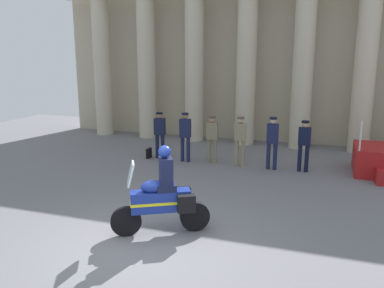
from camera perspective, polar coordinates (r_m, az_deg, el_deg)
ground_plane at (r=8.15m, az=-7.12°, el=-14.33°), size 28.00×28.00×0.00m
colonnade_backdrop at (r=17.12m, az=8.16°, el=12.35°), size 17.43×1.64×6.72m
officer_in_row_0 at (r=14.37m, az=-4.64°, el=1.81°), size 0.40×0.26×1.68m
officer_in_row_1 at (r=13.86m, az=-0.97°, el=1.57°), size 0.40×0.26×1.73m
officer_in_row_2 at (r=13.74m, az=2.89°, el=1.23°), size 0.40×0.26×1.64m
officer_in_row_3 at (r=13.36m, az=6.92°, el=0.96°), size 0.40×0.26×1.69m
officer_in_row_4 at (r=13.15m, az=11.45°, el=0.72°), size 0.40×0.26×1.73m
officer_in_row_5 at (r=13.14m, az=15.77°, el=0.30°), size 0.40×0.26×1.66m
motorcycle_with_rider at (r=8.36m, az=-4.04°, el=-7.61°), size 1.88×1.20×1.90m
briefcase_on_ground at (r=14.61m, az=-6.19°, el=-1.31°), size 0.10×0.32×0.36m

